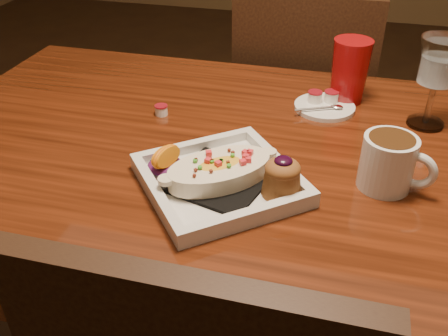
% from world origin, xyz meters
% --- Properties ---
extents(table, '(1.50, 0.90, 0.75)m').
position_xyz_m(table, '(0.00, 0.00, 0.65)').
color(table, maroon).
rests_on(table, floor).
extents(chair_far, '(0.42, 0.42, 0.93)m').
position_xyz_m(chair_far, '(-0.00, 0.63, 0.51)').
color(chair_far, black).
rests_on(chair_far, floor).
extents(plate, '(0.35, 0.35, 0.08)m').
position_xyz_m(plate, '(-0.06, -0.12, 0.78)').
color(plate, white).
rests_on(plate, table).
extents(coffee_mug, '(0.13, 0.09, 0.10)m').
position_xyz_m(coffee_mug, '(0.21, -0.05, 0.80)').
color(coffee_mug, white).
rests_on(coffee_mug, table).
extents(goblet, '(0.09, 0.09, 0.19)m').
position_xyz_m(goblet, '(0.30, 0.21, 0.88)').
color(goblet, silver).
rests_on(goblet, table).
extents(saucer, '(0.14, 0.14, 0.09)m').
position_xyz_m(saucer, '(0.08, 0.23, 0.76)').
color(saucer, white).
rests_on(saucer, table).
extents(creamer_loose, '(0.03, 0.03, 0.02)m').
position_xyz_m(creamer_loose, '(-0.27, 0.11, 0.76)').
color(creamer_loose, white).
rests_on(creamer_loose, table).
extents(red_tumbler, '(0.09, 0.09, 0.15)m').
position_xyz_m(red_tumbler, '(0.13, 0.29, 0.82)').
color(red_tumbler, '#9E0B0F').
rests_on(red_tumbler, table).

